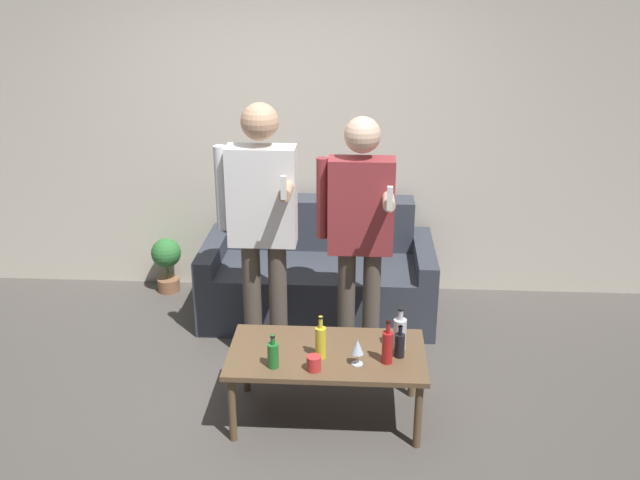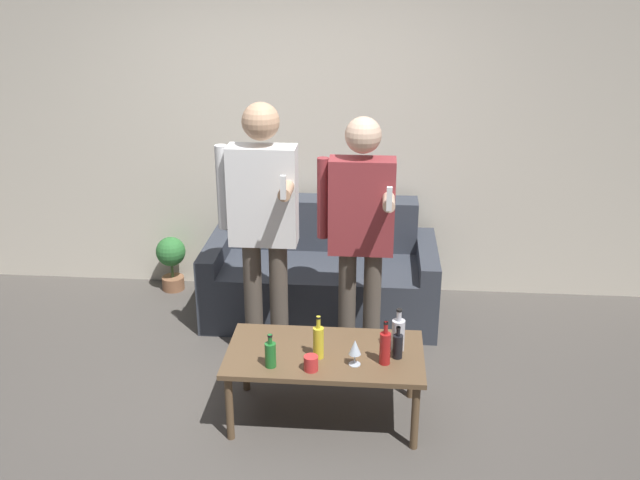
{
  "view_description": "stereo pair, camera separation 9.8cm",
  "coord_description": "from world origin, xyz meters",
  "views": [
    {
      "loc": [
        0.58,
        -3.47,
        2.52
      ],
      "look_at": [
        0.34,
        0.53,
        0.95
      ],
      "focal_mm": 40.0,
      "sensor_mm": 36.0,
      "label": 1
    },
    {
      "loc": [
        0.67,
        -3.47,
        2.52
      ],
      "look_at": [
        0.34,
        0.53,
        0.95
      ],
      "focal_mm": 40.0,
      "sensor_mm": 36.0,
      "label": 2
    }
  ],
  "objects": [
    {
      "name": "person_standing_right",
      "position": [
        0.58,
        0.71,
        0.99
      ],
      "size": [
        0.48,
        0.43,
        1.67
      ],
      "color": "brown",
      "rests_on": "ground_plane"
    },
    {
      "name": "wine_glass_near",
      "position": [
        0.58,
        -0.04,
        0.54
      ],
      "size": [
        0.07,
        0.07,
        0.15
      ],
      "color": "silver",
      "rests_on": "coffee_table"
    },
    {
      "name": "bottle_dark",
      "position": [
        0.82,
        0.15,
        0.54
      ],
      "size": [
        0.08,
        0.08,
        0.26
      ],
      "color": "silver",
      "rests_on": "coffee_table"
    },
    {
      "name": "couch",
      "position": [
        0.28,
        1.45,
        0.3
      ],
      "size": [
        1.71,
        0.85,
        0.83
      ],
      "color": "#383D47",
      "rests_on": "ground_plane"
    },
    {
      "name": "potted_plant",
      "position": [
        -0.97,
        1.74,
        0.28
      ],
      "size": [
        0.24,
        0.24,
        0.45
      ],
      "color": "#936042",
      "rests_on": "ground_plane"
    },
    {
      "name": "wall_back",
      "position": [
        0.0,
        1.93,
        1.35
      ],
      "size": [
        8.0,
        0.06,
        2.7
      ],
      "color": "beige",
      "rests_on": "ground_plane"
    },
    {
      "name": "coffee_table",
      "position": [
        0.41,
        0.08,
        0.39
      ],
      "size": [
        1.13,
        0.6,
        0.44
      ],
      "color": "brown",
      "rests_on": "ground_plane"
    },
    {
      "name": "cup_on_table",
      "position": [
        0.35,
        -0.12,
        0.48
      ],
      "size": [
        0.08,
        0.08,
        0.09
      ],
      "color": "red",
      "rests_on": "coffee_table"
    },
    {
      "name": "bottle_orange",
      "position": [
        0.38,
        0.02,
        0.54
      ],
      "size": [
        0.06,
        0.06,
        0.26
      ],
      "color": "yellow",
      "rests_on": "coffee_table"
    },
    {
      "name": "ground_plane",
      "position": [
        0.0,
        0.0,
        0.0
      ],
      "size": [
        16.0,
        16.0,
        0.0
      ],
      "primitive_type": "plane",
      "color": "#514C47"
    },
    {
      "name": "bottle_red",
      "position": [
        0.12,
        -0.1,
        0.52
      ],
      "size": [
        0.06,
        0.06,
        0.2
      ],
      "color": "#23752D",
      "rests_on": "coffee_table"
    },
    {
      "name": "person_standing_left",
      "position": [
        -0.04,
        0.72,
        1.03
      ],
      "size": [
        0.51,
        0.44,
        1.74
      ],
      "color": "brown",
      "rests_on": "ground_plane"
    },
    {
      "name": "bottle_green",
      "position": [
        0.82,
        0.06,
        0.51
      ],
      "size": [
        0.06,
        0.06,
        0.19
      ],
      "color": "black",
      "rests_on": "coffee_table"
    },
    {
      "name": "bottle_yellow",
      "position": [
        0.75,
        -0.01,
        0.54
      ],
      "size": [
        0.06,
        0.06,
        0.26
      ],
      "color": "#B21E1E",
      "rests_on": "coffee_table"
    }
  ]
}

